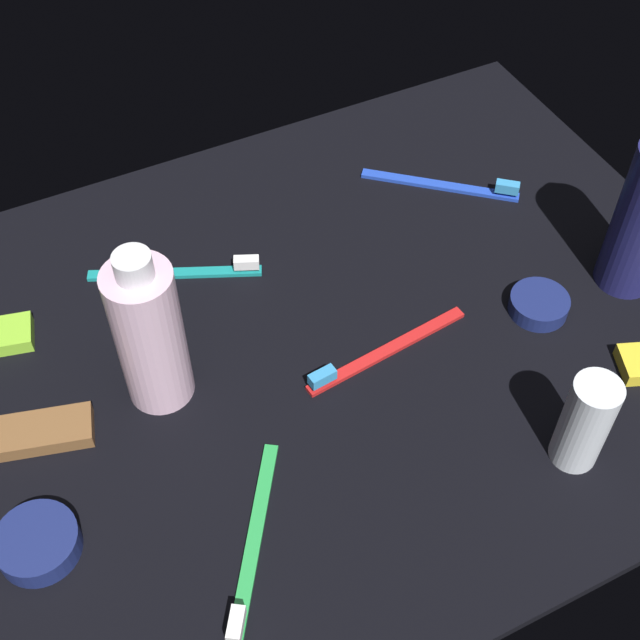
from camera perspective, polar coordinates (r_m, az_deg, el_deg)
name	(u,v)px	position (r cm, az deg, el deg)	size (l,w,h in cm)	color
ground_plane	(320,344)	(85.23, 0.00, -1.55)	(84.00, 64.00, 1.20)	black
bodywash_bottle	(149,334)	(76.29, -11.14, -0.91)	(6.07, 6.07, 17.63)	silver
deodorant_stick	(585,423)	(76.43, 16.99, -6.45)	(4.14, 4.14, 10.03)	silver
toothbrush_green	(251,551)	(72.63, -4.52, -14.86)	(10.90, 15.69, 2.10)	green
toothbrush_red	(378,353)	(83.16, 3.83, -2.18)	(18.02, 3.31, 2.10)	red
toothbrush_blue	(450,184)	(100.73, 8.51, 8.80)	(14.58, 12.46, 2.10)	blue
toothbrush_teal	(185,270)	(91.08, -8.82, 3.24)	(16.95, 8.36, 2.10)	teal
snack_bar_brown	(34,433)	(81.66, -18.29, -7.08)	(10.40, 4.00, 1.50)	brown
cream_tin_left	(38,543)	(75.69, -18.02, -13.75)	(6.81, 6.81, 2.14)	navy
cream_tin_right	(539,305)	(89.19, 14.17, 0.99)	(5.93, 5.93, 1.80)	navy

